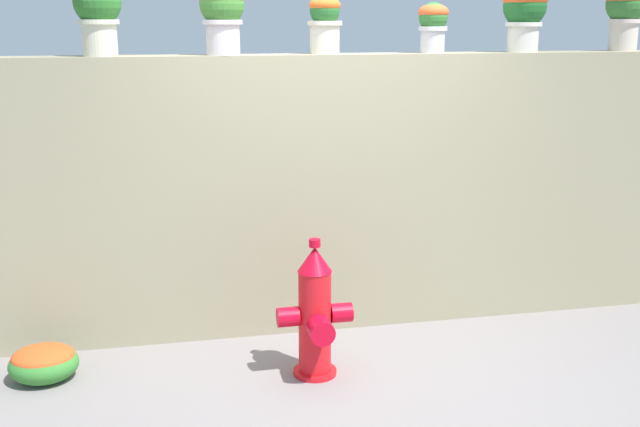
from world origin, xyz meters
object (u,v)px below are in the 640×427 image
Objects in this scene: potted_plant_4 at (433,23)px; potted_plant_3 at (325,20)px; potted_plant_5 at (525,10)px; fire_hydrant at (315,315)px; potted_plant_2 at (222,9)px; potted_plant_1 at (97,7)px; flower_bush_left at (44,362)px; potted_plant_6 at (626,8)px.

potted_plant_3 is at bearing 176.25° from potted_plant_4.
potted_plant_5 reaches higher than fire_hydrant.
potted_plant_3 reaches higher than potted_plant_4.
potted_plant_5 is at bearing 0.30° from potted_plant_2.
flower_bush_left is (-0.45, -0.52, -2.19)m from potted_plant_1.
potted_plant_4 is 3.47m from flower_bush_left.
potted_plant_3 is 2.32m from potted_plant_6.
potted_plant_5 is at bearing 8.78° from flower_bush_left.
potted_plant_6 is (1.54, 0.06, 0.10)m from potted_plant_4.
potted_plant_1 reaches higher than flower_bush_left.
potted_plant_5 is (1.47, -0.04, 0.07)m from potted_plant_3.
potted_plant_6 reaches higher than fire_hydrant.
potted_plant_5 reaches higher than potted_plant_3.
fire_hydrant is (1.25, -0.82, -1.90)m from potted_plant_1.
fire_hydrant is (0.46, -0.81, -1.88)m from potted_plant_2.
potted_plant_3 is (0.71, 0.06, -0.07)m from potted_plant_2.
flower_bush_left is at bearing 170.09° from fire_hydrant.
potted_plant_1 is 0.55× the size of fire_hydrant.
potted_plant_6 reaches higher than potted_plant_3.
potted_plant_4 is 1.55m from potted_plant_6.
potted_plant_2 reaches higher than potted_plant_3.
potted_plant_2 is at bearing -179.70° from potted_plant_5.
potted_plant_3 is at bearing -179.79° from potted_plant_6.
potted_plant_6 is (2.32, 0.01, 0.08)m from potted_plant_3.
potted_plant_2 reaches higher than flower_bush_left.
potted_plant_2 is 2.10m from fire_hydrant.
potted_plant_1 reaches higher than fire_hydrant.
potted_plant_2 is 0.72m from potted_plant_3.
potted_plant_2 reaches higher than fire_hydrant.
fire_hydrant is (-2.57, -0.88, -1.90)m from potted_plant_6.
potted_plant_2 is 1.38× the size of potted_plant_4.
potted_plant_6 is at bearing 0.91° from potted_plant_1.
potted_plant_2 is 1.00× the size of potted_plant_5.
potted_plant_6 is (3.03, 0.06, 0.01)m from potted_plant_2.
potted_plant_3 is at bearing 16.33° from flower_bush_left.
flower_bush_left is (-1.95, -0.57, -2.10)m from potted_plant_3.
potted_plant_4 is 0.70m from potted_plant_5.
potted_plant_6 is 0.54× the size of fire_hydrant.
fire_hydrant is at bearing -60.65° from potted_plant_2.
potted_plant_6 is at bearing 0.21° from potted_plant_3.
flower_bush_left is (-1.24, -0.52, -2.17)m from potted_plant_2.
fire_hydrant is 1.75m from flower_bush_left.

